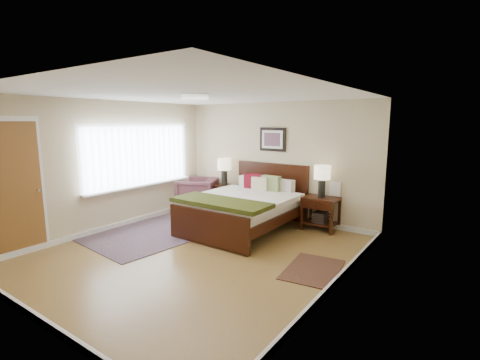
{
  "coord_description": "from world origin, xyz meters",
  "views": [
    {
      "loc": [
        3.63,
        -4.01,
        2.09
      ],
      "look_at": [
        0.08,
        1.07,
        1.05
      ],
      "focal_mm": 26.0,
      "sensor_mm": 36.0,
      "label": 1
    }
  ],
  "objects_px": {
    "lamp_right": "(322,176)",
    "rug_persian": "(157,232)",
    "nightstand_right": "(321,211)",
    "lamp_left": "(224,167)",
    "armchair": "(198,194)",
    "nightstand_left": "(224,190)",
    "bed": "(244,202)"
  },
  "relations": [
    {
      "from": "lamp_right",
      "to": "rug_persian",
      "type": "bearing_deg",
      "value": -142.01
    },
    {
      "from": "nightstand_right",
      "to": "lamp_left",
      "type": "height_order",
      "value": "lamp_left"
    },
    {
      "from": "lamp_left",
      "to": "lamp_right",
      "type": "height_order",
      "value": "lamp_right"
    },
    {
      "from": "armchair",
      "to": "rug_persian",
      "type": "bearing_deg",
      "value": -9.46
    },
    {
      "from": "lamp_left",
      "to": "nightstand_right",
      "type": "bearing_deg",
      "value": -0.31
    },
    {
      "from": "nightstand_right",
      "to": "lamp_left",
      "type": "relative_size",
      "value": 1.08
    },
    {
      "from": "rug_persian",
      "to": "lamp_left",
      "type": "bearing_deg",
      "value": 91.6
    },
    {
      "from": "nightstand_left",
      "to": "nightstand_right",
      "type": "distance_m",
      "value": 2.37
    },
    {
      "from": "bed",
      "to": "armchair",
      "type": "height_order",
      "value": "bed"
    },
    {
      "from": "lamp_right",
      "to": "rug_persian",
      "type": "relative_size",
      "value": 0.24
    },
    {
      "from": "nightstand_left",
      "to": "lamp_left",
      "type": "bearing_deg",
      "value": 90.0
    },
    {
      "from": "bed",
      "to": "lamp_right",
      "type": "distance_m",
      "value": 1.58
    },
    {
      "from": "bed",
      "to": "nightstand_left",
      "type": "height_order",
      "value": "bed"
    },
    {
      "from": "rug_persian",
      "to": "nightstand_right",
      "type": "bearing_deg",
      "value": 43.51
    },
    {
      "from": "lamp_right",
      "to": "armchair",
      "type": "relative_size",
      "value": 0.7
    },
    {
      "from": "lamp_right",
      "to": "armchair",
      "type": "xyz_separation_m",
      "value": [
        -2.95,
        -0.27,
        -0.68
      ]
    },
    {
      "from": "armchair",
      "to": "rug_persian",
      "type": "relative_size",
      "value": 0.34
    },
    {
      "from": "nightstand_left",
      "to": "armchair",
      "type": "distance_m",
      "value": 0.65
    },
    {
      "from": "lamp_left",
      "to": "lamp_right",
      "type": "xyz_separation_m",
      "value": [
        2.36,
        0.0,
        0.01
      ]
    },
    {
      "from": "rug_persian",
      "to": "lamp_right",
      "type": "bearing_deg",
      "value": 43.69
    },
    {
      "from": "bed",
      "to": "lamp_left",
      "type": "xyz_separation_m",
      "value": [
        -1.15,
        0.86,
        0.52
      ]
    },
    {
      "from": "nightstand_left",
      "to": "lamp_right",
      "type": "height_order",
      "value": "lamp_right"
    },
    {
      "from": "lamp_left",
      "to": "lamp_right",
      "type": "distance_m",
      "value": 2.36
    },
    {
      "from": "bed",
      "to": "nightstand_right",
      "type": "bearing_deg",
      "value": 34.9
    },
    {
      "from": "lamp_left",
      "to": "nightstand_left",
      "type": "bearing_deg",
      "value": -90.0
    },
    {
      "from": "bed",
      "to": "armchair",
      "type": "xyz_separation_m",
      "value": [
        -1.74,
        0.59,
        -0.15
      ]
    },
    {
      "from": "bed",
      "to": "lamp_right",
      "type": "height_order",
      "value": "lamp_right"
    },
    {
      "from": "nightstand_left",
      "to": "bed",
      "type": "bearing_deg",
      "value": -36.2
    },
    {
      "from": "nightstand_left",
      "to": "lamp_left",
      "type": "relative_size",
      "value": 1.06
    },
    {
      "from": "nightstand_right",
      "to": "rug_persian",
      "type": "relative_size",
      "value": 0.26
    },
    {
      "from": "bed",
      "to": "rug_persian",
      "type": "distance_m",
      "value": 1.78
    },
    {
      "from": "armchair",
      "to": "lamp_right",
      "type": "bearing_deg",
      "value": 70.82
    }
  ]
}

